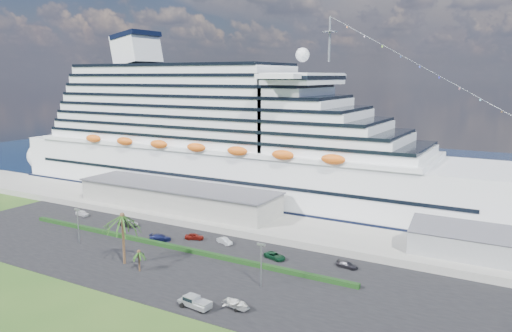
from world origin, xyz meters
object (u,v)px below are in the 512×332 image
Objects in this scene: pickup_truck at (195,302)px; parked_car_3 at (160,237)px; cruise_ship at (233,145)px; boat_trailer at (236,304)px.

parked_car_3 is at bearing 139.20° from pickup_truck.
cruise_ship is at bearing -6.66° from parked_car_3.
pickup_truck is at bearing -62.38° from cruise_ship.
cruise_ship reaches higher than boat_trailer.
boat_trailer is (6.32, 3.02, -0.07)m from pickup_truck.
boat_trailer is (42.42, -65.96, -15.52)m from cruise_ship.
cruise_ship is 79.38m from pickup_truck.
pickup_truck is 7.01m from boat_trailer.
cruise_ship is at bearing 117.62° from pickup_truck.
cruise_ship is 79.95m from boat_trailer.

